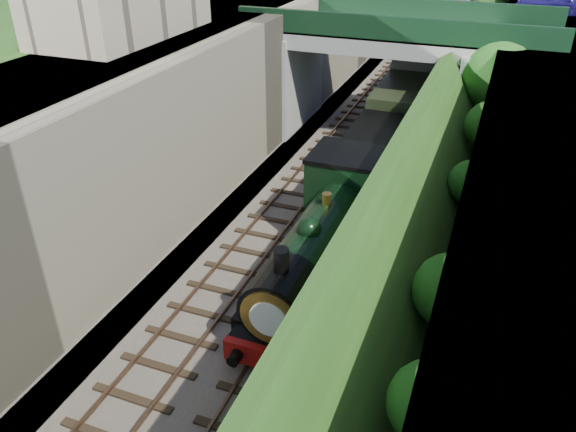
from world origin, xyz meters
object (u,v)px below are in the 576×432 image
at_px(tree, 502,79).
at_px(tender, 374,166).
at_px(road_bridge, 406,69).
at_px(car_blue, 557,2).
at_px(locomotive, 324,242).

xyz_separation_m(tree, tender, (-4.71, -5.30, -3.03)).
height_order(road_bridge, car_blue, car_blue).
bearing_deg(car_blue, locomotive, 164.21).
bearing_deg(road_bridge, tree, -25.22).
distance_m(tree, locomotive, 13.79).
distance_m(road_bridge, tender, 8.03).
relative_size(tree, tender, 1.10).
relative_size(road_bridge, tender, 2.67).
xyz_separation_m(tree, car_blue, (2.17, 8.58, 2.35)).
xyz_separation_m(car_blue, tender, (-6.88, -13.89, -5.38)).
relative_size(road_bridge, locomotive, 1.56).
xyz_separation_m(road_bridge, tree, (4.97, -2.34, 0.57)).
height_order(tree, car_blue, car_blue).
height_order(car_blue, locomotive, car_blue).
relative_size(locomotive, tender, 1.70).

